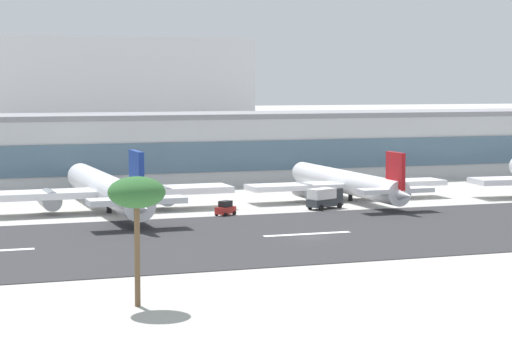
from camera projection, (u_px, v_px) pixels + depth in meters
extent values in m
plane|color=#B2AFA8|center=(310.00, 238.00, 125.88)|extent=(1400.00, 1400.00, 0.00)
cube|color=#2D2D30|center=(303.00, 235.00, 128.27)|extent=(800.00, 40.67, 0.08)
cube|color=white|center=(307.00, 234.00, 128.47)|extent=(12.00, 1.20, 0.01)
cube|color=#B7BABC|center=(182.00, 150.00, 195.95)|extent=(187.24, 21.50, 12.71)
cube|color=#476075|center=(197.00, 157.00, 185.74)|extent=(181.62, 0.30, 5.72)
cube|color=gray|center=(182.00, 116.00, 195.35)|extent=(189.11, 21.71, 1.00)
cube|color=#BCBCC1|center=(109.00, 90.00, 334.90)|extent=(90.88, 39.95, 34.45)
cylinder|color=white|center=(106.00, 189.00, 151.65)|extent=(5.22, 44.82, 4.48)
sphere|color=white|center=(80.00, 176.00, 172.60)|extent=(4.25, 4.25, 4.25)
cone|color=white|center=(140.00, 206.00, 130.71)|extent=(4.16, 8.12, 4.03)
cube|color=white|center=(107.00, 192.00, 150.85)|extent=(38.95, 7.36, 0.98)
cylinder|color=gray|center=(163.00, 195.00, 153.90)|extent=(3.01, 6.31, 2.91)
cylinder|color=gray|center=(49.00, 200.00, 147.94)|extent=(3.01, 6.31, 2.91)
cube|color=white|center=(137.00, 201.00, 132.35)|extent=(13.27, 3.91, 0.79)
cube|color=navy|center=(137.00, 178.00, 132.08)|extent=(0.82, 6.05, 7.16)
cylinder|color=black|center=(109.00, 209.00, 149.81)|extent=(0.81, 0.81, 1.23)
cylinder|color=white|center=(346.00, 182.00, 166.86)|extent=(4.31, 38.79, 3.87)
sphere|color=white|center=(302.00, 172.00, 185.03)|extent=(3.68, 3.68, 3.68)
cone|color=white|center=(400.00, 194.00, 148.69)|extent=(3.57, 7.01, 3.49)
cube|color=white|center=(347.00, 185.00, 166.17)|extent=(35.04, 6.21, 0.85)
cylinder|color=gray|center=(389.00, 187.00, 168.87)|extent=(2.58, 5.45, 2.52)
cylinder|color=gray|center=(304.00, 190.00, 163.58)|extent=(2.58, 5.45, 2.52)
cube|color=white|center=(395.00, 190.00, 150.11)|extent=(11.93, 3.33, 0.68)
cube|color=red|center=(395.00, 173.00, 149.88)|extent=(0.68, 5.24, 6.20)
cylinder|color=black|center=(350.00, 198.00, 165.26)|extent=(0.70, 0.70, 1.07)
cube|color=#2D3338|center=(325.00, 202.00, 154.64)|extent=(6.46, 4.60, 1.20)
cube|color=silver|center=(322.00, 194.00, 154.03)|extent=(4.88, 3.84, 1.60)
cube|color=#2D3338|center=(334.00, 193.00, 155.98)|extent=(2.42, 2.70, 1.50)
cylinder|color=black|center=(340.00, 206.00, 155.23)|extent=(0.94, 0.62, 0.90)
cylinder|color=black|center=(328.00, 204.00, 156.99)|extent=(0.94, 0.62, 0.90)
cylinder|color=black|center=(321.00, 208.00, 152.39)|extent=(0.94, 0.62, 0.90)
cylinder|color=black|center=(310.00, 206.00, 154.15)|extent=(0.94, 0.62, 0.90)
cube|color=#B2231E|center=(225.00, 210.00, 146.94)|extent=(3.54, 3.15, 1.00)
cube|color=black|center=(225.00, 204.00, 146.85)|extent=(2.31, 2.15, 0.90)
cylinder|color=black|center=(234.00, 213.00, 147.42)|extent=(0.65, 0.57, 0.60)
cylinder|color=black|center=(226.00, 212.00, 148.35)|extent=(0.65, 0.57, 0.60)
cylinder|color=black|center=(225.00, 215.00, 145.61)|extent=(0.65, 0.57, 0.60)
cylinder|color=black|center=(217.00, 214.00, 146.54)|extent=(0.65, 0.57, 0.60)
cylinder|color=brown|center=(137.00, 249.00, 86.87)|extent=(0.51, 0.51, 10.12)
ellipsoid|color=#2D602D|center=(137.00, 192.00, 86.43)|extent=(5.06, 5.06, 2.78)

